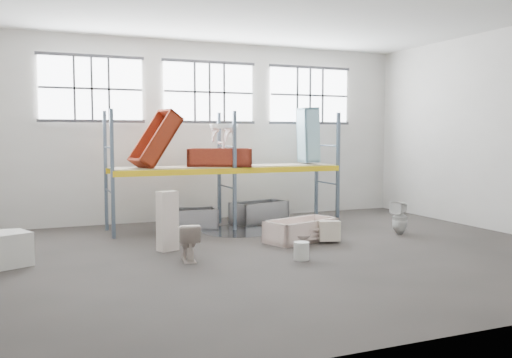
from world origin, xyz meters
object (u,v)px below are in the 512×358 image
toilet_beige (188,242)px  steel_tub_left (189,219)px  bathtub_beige (301,230)px  toilet_white (400,217)px  blue_tub_upright (308,135)px  carton_near (7,249)px  cistern_tall (168,221)px  bucket (301,251)px  rust_tub_flat (220,157)px  steel_tub_right (259,212)px

toilet_beige → steel_tub_left: 3.54m
bathtub_beige → toilet_white: size_ratio=2.05×
blue_tub_upright → carton_near: 8.36m
cistern_tall → bucket: bearing=-59.4°
bathtub_beige → bucket: 1.90m
steel_tub_left → rust_tub_flat: rust_tub_flat is taller
bathtub_beige → blue_tub_upright: size_ratio=1.11×
toilet_white → rust_tub_flat: size_ratio=0.50×
carton_near → toilet_beige: bearing=-14.5°
toilet_beige → bucket: 2.18m
steel_tub_left → rust_tub_flat: 1.77m
bathtub_beige → steel_tub_right: size_ratio=1.07×
bucket → rust_tub_flat: bearing=93.3°
steel_tub_left → bucket: bearing=-75.8°
blue_tub_upright → bucket: 5.42m
cistern_tall → bucket: size_ratio=3.58×
steel_tub_left → blue_tub_upright: size_ratio=0.94×
steel_tub_right → blue_tub_upright: bearing=-6.7°
bathtub_beige → bucket: size_ratio=4.82×
steel_tub_left → bucket: steel_tub_left is taller
steel_tub_left → carton_near: carton_near is taller
blue_tub_upright → bucket: size_ratio=4.33×
bathtub_beige → rust_tub_flat: rust_tub_flat is taller
toilet_beige → steel_tub_left: (0.97, 3.40, -0.10)m
cistern_tall → carton_near: cistern_tall is taller
cistern_tall → steel_tub_right: bearing=20.3°
steel_tub_right → blue_tub_upright: 2.54m
blue_tub_upright → toilet_white: bearing=-69.8°
steel_tub_right → carton_near: 6.86m
blue_tub_upright → carton_near: blue_tub_upright is taller
bathtub_beige → steel_tub_left: (-1.93, 2.50, 0.01)m
cistern_tall → bucket: (2.18, -1.83, -0.45)m
steel_tub_left → blue_tub_upright: bearing=2.0°
rust_tub_flat → carton_near: size_ratio=2.26×
bathtub_beige → steel_tub_left: steel_tub_left is taller
bathtub_beige → carton_near: 6.08m
cistern_tall → carton_near: bearing=164.7°
toilet_white → blue_tub_upright: size_ratio=0.54×
toilet_beige → carton_near: bearing=-6.0°
steel_tub_left → bathtub_beige: bearing=-52.4°
toilet_beige → bathtub_beige: bearing=-154.2°
rust_tub_flat → cistern_tall: bearing=-130.1°
toilet_white → blue_tub_upright: bearing=-178.1°
bucket → bathtub_beige: bearing=62.9°
steel_tub_left → carton_near: size_ratio=1.95×
bucket → steel_tub_left: bearing=104.2°
steel_tub_right → blue_tub_upright: size_ratio=1.05×
cistern_tall → toilet_white: (5.63, -0.31, -0.21)m
toilet_white → rust_tub_flat: 4.74m
toilet_beige → steel_tub_left: toilet_beige is taller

